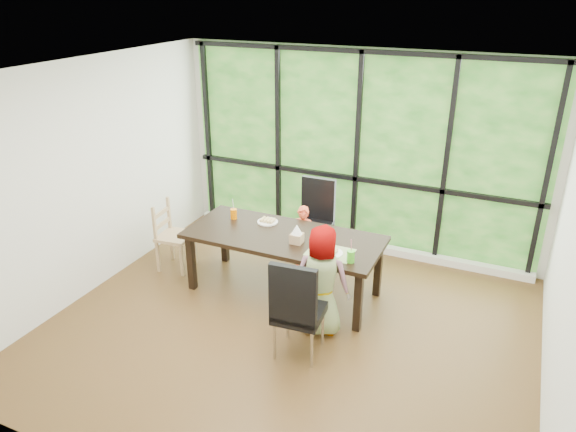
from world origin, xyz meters
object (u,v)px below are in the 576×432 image
object	(u,v)px
chair_interior_leather	(299,306)
child_older	(321,280)
dining_table	(284,264)
chair_window_leather	(313,221)
plate_near	(331,253)
chair_end_beech	(175,236)
orange_cup	(234,214)
green_cup	(351,256)
plate_far	(268,222)
child_toddler	(303,239)
tissue_box	(297,238)

from	to	relation	value
chair_interior_leather	child_older	distance (m)	0.44
dining_table	chair_window_leather	size ratio (longest dim) A/B	2.11
chair_interior_leather	plate_near	size ratio (longest dim) A/B	4.16
chair_end_beech	child_older	size ratio (longest dim) A/B	0.74
plate_near	dining_table	bearing A→B (deg)	162.31
orange_cup	child_older	bearing A→B (deg)	-26.87
chair_window_leather	child_older	world-z (taller)	child_older
dining_table	chair_end_beech	xyz separation A→B (m)	(-1.51, -0.03, 0.08)
chair_window_leather	green_cup	distance (m)	1.56
green_cup	plate_near	bearing A→B (deg)	160.09
orange_cup	green_cup	size ratio (longest dim) A/B	0.96
chair_end_beech	plate_far	bearing A→B (deg)	-83.23
chair_interior_leather	child_older	world-z (taller)	child_older
chair_end_beech	plate_far	xyz separation A→B (m)	(1.19, 0.27, 0.31)
dining_table	plate_far	xyz separation A→B (m)	(-0.33, 0.24, 0.38)
green_cup	child_older	bearing A→B (deg)	-133.05
child_toddler	tissue_box	xyz separation A→B (m)	(0.22, -0.70, 0.37)
dining_table	chair_window_leather	xyz separation A→B (m)	(-0.01, 0.94, 0.17)
chair_end_beech	child_older	xyz separation A→B (m)	(2.19, -0.52, 0.16)
chair_interior_leather	plate_near	distance (m)	0.81
dining_table	child_older	bearing A→B (deg)	-39.17
green_cup	plate_far	bearing A→B (deg)	156.23
child_toddler	orange_cup	world-z (taller)	child_toddler
plate_far	plate_near	xyz separation A→B (m)	(0.98, -0.45, 0.00)
dining_table	chair_end_beech	bearing A→B (deg)	-178.81
child_older	plate_far	world-z (taller)	child_older
chair_interior_leather	child_toddler	xyz separation A→B (m)	(-0.62, 1.57, -0.10)
chair_end_beech	plate_near	world-z (taller)	chair_end_beech
green_cup	tissue_box	xyz separation A→B (m)	(-0.69, 0.18, -0.01)
dining_table	child_toddler	xyz separation A→B (m)	(-0.00, 0.59, 0.06)
child_older	plate_far	distance (m)	1.28
plate_near	orange_cup	bearing A→B (deg)	164.73
chair_interior_leather	green_cup	size ratio (longest dim) A/B	8.21
orange_cup	green_cup	distance (m)	1.73
child_older	orange_cup	world-z (taller)	child_older
chair_end_beech	plate_near	distance (m)	2.20
orange_cup	plate_near	bearing A→B (deg)	-15.27
chair_interior_leather	child_toddler	world-z (taller)	chair_interior_leather
child_toddler	child_older	world-z (taller)	child_older
chair_window_leather	green_cup	bearing A→B (deg)	-54.49
plate_far	plate_near	size ratio (longest dim) A/B	0.97
chair_end_beech	plate_far	world-z (taller)	chair_end_beech
dining_table	plate_near	size ratio (longest dim) A/B	8.77
child_toddler	child_older	size ratio (longest dim) A/B	0.72
plate_far	green_cup	xyz separation A→B (m)	(1.23, -0.54, 0.06)
chair_window_leather	chair_end_beech	bearing A→B (deg)	-148.24
chair_interior_leather	green_cup	xyz separation A→B (m)	(0.29, 0.69, 0.28)
green_cup	tissue_box	bearing A→B (deg)	165.19
plate_near	green_cup	xyz separation A→B (m)	(0.25, -0.09, 0.06)
child_toddler	plate_near	xyz separation A→B (m)	(0.66, -0.80, 0.32)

